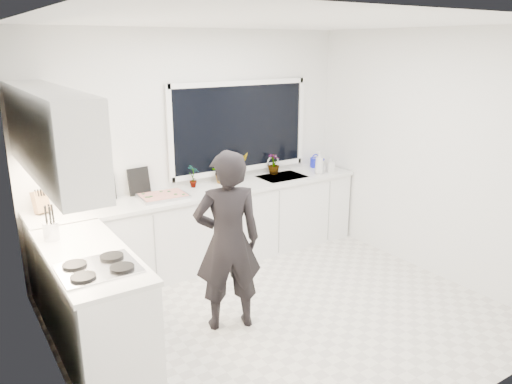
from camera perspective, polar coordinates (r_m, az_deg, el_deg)
floor at (r=5.00m, az=2.87°, el=-13.91°), size 4.00×3.50×0.02m
wall_back at (r=5.94m, az=-6.99°, el=5.02°), size 4.00×0.02×2.70m
wall_left at (r=3.71m, az=-22.89°, el=-3.27°), size 0.02×3.50×2.70m
wall_right at (r=5.86m, az=19.23°, el=4.05°), size 0.02×3.50×2.70m
ceiling at (r=4.32m, az=3.41°, el=18.98°), size 4.00×3.50×0.02m
window at (r=6.16m, az=-1.86°, el=7.43°), size 1.80×0.02×1.00m
base_cabinets_back at (r=5.93m, az=-5.34°, el=-4.12°), size 3.92×0.58×0.88m
base_cabinets_left at (r=4.44m, az=-18.07°, el=-12.32°), size 0.58×1.60×0.88m
countertop_back at (r=5.77m, az=-5.42°, el=0.12°), size 3.94×0.62×0.04m
countertop_left at (r=4.25m, az=-18.62°, el=-6.85°), size 0.62×1.60×0.04m
upper_cabinets at (r=4.30m, az=-22.56°, el=6.26°), size 0.34×2.10×0.70m
sink at (r=6.33m, az=2.98°, el=1.35°), size 0.58×0.42×0.14m
faucet at (r=6.44m, az=1.95°, el=3.12°), size 0.03×0.03×0.22m
stovetop at (r=3.92m, az=-17.59°, el=-8.22°), size 0.56×0.48×0.03m
person at (r=4.47m, az=-3.25°, el=-5.68°), size 0.70×0.57×1.67m
pizza_tray at (r=5.52m, az=-10.56°, el=-0.49°), size 0.53×0.41×0.03m
pizza at (r=5.51m, az=-10.56°, el=-0.32°), size 0.49×0.36×0.01m
watering_can at (r=6.82m, az=6.78°, el=3.38°), size 0.16×0.16×0.13m
paper_towel_roll at (r=5.35m, az=-19.85°, el=-0.46°), size 0.15×0.15×0.26m
knife_block at (r=5.34m, az=-23.40°, el=-1.12°), size 0.15×0.13×0.22m
utensil_crock at (r=4.59m, az=-22.37°, el=-4.15°), size 0.16×0.16×0.16m
picture_frame_large at (r=5.56m, az=-16.88°, el=0.54°), size 0.22×0.04×0.28m
picture_frame_small at (r=5.67m, az=-13.23°, el=1.22°), size 0.25×0.05×0.30m
herb_plants at (r=6.08m, az=-2.54°, el=2.63°), size 1.32×0.33×0.33m
soap_bottles at (r=6.49m, az=7.62°, el=3.28°), size 0.31×0.15×0.29m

